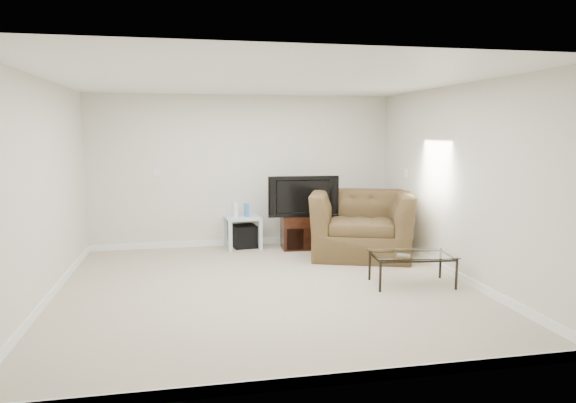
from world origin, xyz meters
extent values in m
plane|color=tan|center=(0.00, 0.00, 0.00)|extent=(5.00, 5.00, 0.00)
plane|color=white|center=(0.00, 0.00, 2.50)|extent=(5.00, 5.00, 0.00)
cube|color=silver|center=(0.00, 2.50, 1.25)|extent=(5.00, 0.02, 2.50)
cube|color=silver|center=(-2.50, 0.00, 1.25)|extent=(0.02, 5.00, 2.50)
cube|color=silver|center=(2.50, 0.00, 1.25)|extent=(0.02, 5.00, 2.50)
cube|color=white|center=(-1.40, 2.49, 1.25)|extent=(0.12, 0.02, 0.12)
cube|color=white|center=(2.49, 1.60, 1.25)|extent=(0.02, 0.09, 0.13)
cube|color=white|center=(2.49, 1.30, 0.30)|extent=(0.02, 0.08, 0.12)
cube|color=black|center=(0.90, 2.01, 0.46)|extent=(0.39, 0.28, 0.05)
imported|color=black|center=(0.90, 2.02, 0.88)|extent=(1.07, 0.27, 0.66)
cube|color=black|center=(-0.02, 2.30, 0.19)|extent=(0.41, 0.41, 0.37)
cube|color=white|center=(-0.18, 2.25, 0.65)|extent=(0.09, 0.18, 0.24)
cube|color=#337FCC|center=(0.02, 2.26, 0.63)|extent=(0.07, 0.16, 0.21)
imported|color=brown|center=(1.69, 1.41, 0.66)|extent=(1.76, 1.42, 1.33)
cube|color=#B2B2B7|center=(1.65, -0.27, 0.41)|extent=(0.16, 0.11, 0.02)
camera|label=1|loc=(-0.93, -6.01, 1.90)|focal=32.00mm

